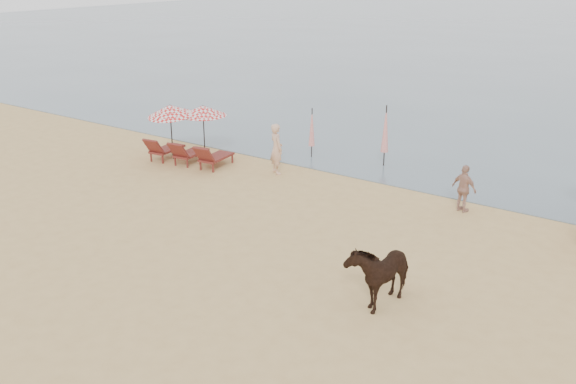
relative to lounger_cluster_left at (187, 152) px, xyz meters
The scene contains 9 objects.
ground 10.29m from the lounger_cluster_left, 49.71° to the right, with size 120.00×120.00×0.00m, color tan.
lounger_cluster_left is the anchor object (origin of this frame).
umbrella_open_left_a 1.75m from the lounger_cluster_left, 94.80° to the left, with size 1.80×1.80×2.05m.
umbrella_open_left_b 1.73m from the lounger_cluster_left, behind, with size 1.74×1.77×2.21m.
umbrella_closed_left 4.83m from the lounger_cluster_left, 45.18° to the left, with size 0.24×0.24×1.96m.
umbrella_closed_right 7.43m from the lounger_cluster_left, 32.86° to the left, with size 0.28×0.28×2.32m.
cow 11.88m from the lounger_cluster_left, 25.34° to the right, with size 0.81×1.79×1.51m, color black.
beachgoer_left 3.59m from the lounger_cluster_left, 16.89° to the left, with size 0.67×0.44×1.83m, color tan.
beachgoer_right_b 10.35m from the lounger_cluster_left, ahead, with size 0.86×0.36×1.48m, color tan.
Camera 1 is at (9.82, -8.88, 7.28)m, focal length 40.00 mm.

